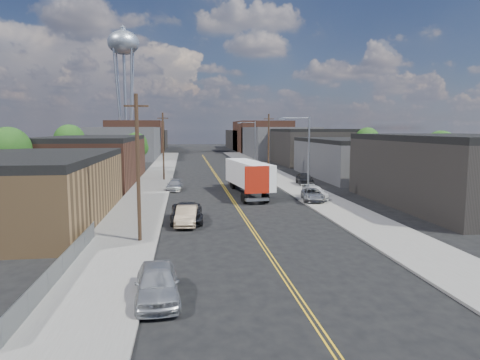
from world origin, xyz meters
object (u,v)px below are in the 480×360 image
object	(u,v)px
car_right_lot_c	(305,179)
car_left_d	(175,185)
semi_truck	(247,175)
car_left_b	(187,216)
water_tower	(124,48)
car_ahead_truck	(244,171)
car_left_a	(157,283)
car_right_lot_b	(314,192)
car_left_c	(187,213)
car_right_lot_a	(313,195)

from	to	relation	value
car_right_lot_c	car_left_d	bearing A→B (deg)	-167.64
semi_truck	car_left_b	xyz separation A→B (m)	(-7.13, -15.68, -1.49)
water_tower	car_left_b	size ratio (longest dim) A/B	7.95
car_left_d	car_ahead_truck	bearing A→B (deg)	60.25
car_left_d	car_ahead_truck	xyz separation A→B (m)	(10.90, 15.76, 0.12)
car_left_a	car_right_lot_b	xyz separation A→B (m)	(15.24, 25.65, -0.00)
car_left_a	car_left_b	world-z (taller)	car_left_a
car_left_d	car_ahead_truck	size ratio (longest dim) A/B	0.81
car_left_b	car_right_lot_c	size ratio (longest dim) A/B	0.99
car_left_a	car_right_lot_c	bearing A→B (deg)	60.91
water_tower	car_left_c	xyz separation A→B (m)	(17.00, -94.00, -29.87)
car_right_lot_c	car_right_lot_b	bearing A→B (deg)	-96.28
car_left_a	car_left_d	distance (m)	34.66
car_left_c	car_right_lot_b	world-z (taller)	car_left_c
car_left_c	water_tower	bearing A→B (deg)	100.87
car_right_lot_b	car_left_a	bearing A→B (deg)	-124.26
semi_truck	car_ahead_truck	distance (m)	19.81
car_left_d	car_right_lot_a	bearing A→B (deg)	-30.68
water_tower	car_left_b	bearing A→B (deg)	-79.87
car_left_a	car_left_b	xyz separation A→B (m)	(1.40, 15.13, -0.05)
car_left_c	car_right_lot_a	size ratio (longest dim) A/B	1.21
car_left_a	water_tower	bearing A→B (deg)	94.10
water_tower	car_left_c	world-z (taller)	water_tower
water_tower	car_right_lot_b	distance (m)	94.85
car_left_b	car_ahead_truck	size ratio (longest dim) A/B	0.85
car_left_a	car_right_lot_b	world-z (taller)	car_left_a
car_left_c	car_ahead_truck	size ratio (longest dim) A/B	1.02
car_left_b	car_left_c	bearing A→B (deg)	94.70
semi_truck	car_left_d	distance (m)	9.50
water_tower	semi_truck	size ratio (longest dim) A/B	2.39
car_right_lot_c	car_right_lot_a	bearing A→B (deg)	-97.84
car_left_a	car_ahead_truck	distance (m)	51.58
car_left_a	car_left_c	size ratio (longest dim) A/B	0.86
car_left_c	car_left_a	bearing A→B (deg)	-94.31
water_tower	car_left_d	world-z (taller)	water_tower
car_left_a	car_right_lot_c	distance (m)	40.97
water_tower	semi_truck	distance (m)	87.73
water_tower	car_right_lot_a	world-z (taller)	water_tower
car_right_lot_a	car_right_lot_c	bearing A→B (deg)	87.96
water_tower	car_left_d	bearing A→B (deg)	-78.34
water_tower	car_left_d	size ratio (longest dim) A/B	8.29
water_tower	car_left_c	distance (m)	100.09
car_left_a	car_ahead_truck	xyz separation A→B (m)	(10.90, 50.42, -0.06)
car_left_d	car_right_lot_a	distance (m)	17.96
car_left_c	car_right_lot_a	distance (m)	15.42
car_right_lot_a	car_right_lot_c	distance (m)	13.18
water_tower	semi_truck	xyz separation A→B (m)	(24.13, -79.43, -28.39)
car_left_a	car_left_b	size ratio (longest dim) A/B	1.04
car_left_c	car_left_d	size ratio (longest dim) A/B	1.26
water_tower	car_ahead_truck	bearing A→B (deg)	-66.11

